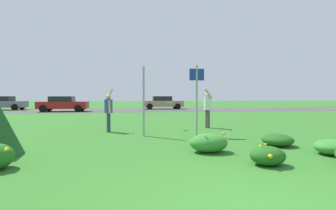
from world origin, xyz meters
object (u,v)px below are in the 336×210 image
(car_gray_leftmost, at_px, (2,103))
(person_thrower_blue_shirt, at_px, (109,109))
(sign_post_near_path, at_px, (144,101))
(person_catcher_white_shirt, at_px, (208,107))
(frisbee_pale_blue, at_px, (170,102))
(car_tan_center_right, at_px, (163,102))
(sign_post_by_roadside, at_px, (197,93))
(car_red_center_left, at_px, (63,104))

(car_gray_leftmost, bearing_deg, person_thrower_blue_shirt, -55.94)
(sign_post_near_path, distance_m, person_catcher_white_shirt, 3.78)
(frisbee_pale_blue, bearing_deg, person_catcher_white_shirt, 11.01)
(frisbee_pale_blue, bearing_deg, sign_post_near_path, -123.95)
(sign_post_near_path, height_order, person_catcher_white_shirt, sign_post_near_path)
(frisbee_pale_blue, height_order, car_tan_center_right, car_tan_center_right)
(car_gray_leftmost, xyz_separation_m, car_tan_center_right, (16.95, 0.00, 0.00))
(sign_post_by_roadside, bearing_deg, person_catcher_white_shirt, 64.85)
(sign_post_near_path, bearing_deg, car_gray_leftmost, 125.05)
(sign_post_by_roadside, relative_size, car_gray_leftmost, 0.59)
(sign_post_near_path, distance_m, car_tan_center_right, 20.27)
(sign_post_near_path, bearing_deg, sign_post_by_roadside, -3.39)
(car_red_center_left, bearing_deg, frisbee_pale_blue, -60.48)
(person_thrower_blue_shirt, xyz_separation_m, car_tan_center_right, (4.29, 18.72, -0.20))
(person_thrower_blue_shirt, xyz_separation_m, person_catcher_white_shirt, (4.48, 0.85, 0.05))
(frisbee_pale_blue, bearing_deg, car_red_center_left, 119.52)
(person_catcher_white_shirt, distance_m, car_tan_center_right, 17.88)
(person_catcher_white_shirt, height_order, frisbee_pale_blue, person_catcher_white_shirt)
(frisbee_pale_blue, xyz_separation_m, car_red_center_left, (-8.28, 14.63, -0.47))
(frisbee_pale_blue, xyz_separation_m, car_gray_leftmost, (-15.30, 18.24, -0.47))
(car_tan_center_right, bearing_deg, sign_post_near_path, -98.16)
(person_thrower_blue_shirt, distance_m, car_tan_center_right, 19.21)
(person_catcher_white_shirt, xyz_separation_m, car_gray_leftmost, (-17.14, 17.88, -0.25))
(car_tan_center_right, bearing_deg, person_thrower_blue_shirt, -102.90)
(car_red_center_left, height_order, car_tan_center_right, same)
(person_catcher_white_shirt, relative_size, car_tan_center_right, 0.42)
(person_thrower_blue_shirt, relative_size, frisbee_pale_blue, 6.55)
(car_tan_center_right, bearing_deg, car_red_center_left, -160.03)
(sign_post_by_roadside, height_order, car_red_center_left, sign_post_by_roadside)
(frisbee_pale_blue, relative_size, car_gray_leftmost, 0.06)
(car_gray_leftmost, relative_size, car_tan_center_right, 1.00)
(person_catcher_white_shirt, distance_m, car_red_center_left, 17.50)
(frisbee_pale_blue, distance_m, car_gray_leftmost, 23.81)
(person_catcher_white_shirt, bearing_deg, car_red_center_left, 125.35)
(car_red_center_left, bearing_deg, sign_post_by_roadside, -61.38)
(sign_post_near_path, height_order, car_tan_center_right, sign_post_near_path)
(frisbee_pale_blue, distance_m, car_red_center_left, 16.82)
(person_thrower_blue_shirt, relative_size, car_red_center_left, 0.40)
(car_tan_center_right, bearing_deg, sign_post_by_roadside, -92.52)
(car_gray_leftmost, distance_m, car_red_center_left, 7.89)
(frisbee_pale_blue, bearing_deg, sign_post_by_roadside, -68.64)
(person_catcher_white_shirt, relative_size, frisbee_pale_blue, 6.80)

